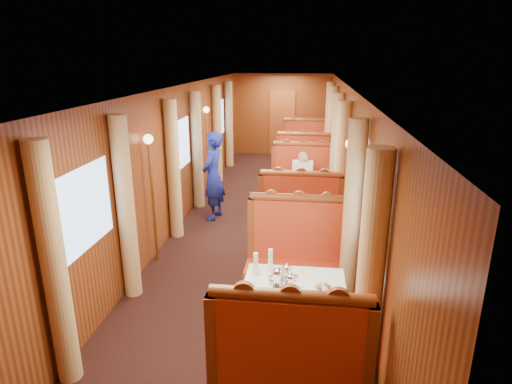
% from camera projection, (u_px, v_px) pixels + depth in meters
% --- Properties ---
extents(floor, '(3.00, 12.00, 0.01)m').
position_uv_depth(floor, '(261.00, 222.00, 8.07)').
color(floor, black).
rests_on(floor, ground).
extents(ceiling, '(3.00, 12.00, 0.01)m').
position_uv_depth(ceiling, '(261.00, 86.00, 7.31)').
color(ceiling, silver).
rests_on(ceiling, wall_left).
extents(wall_far, '(3.00, 0.01, 2.50)m').
position_uv_depth(wall_far, '(282.00, 115.00, 13.37)').
color(wall_far, brown).
rests_on(wall_far, floor).
extents(wall_left, '(0.01, 12.00, 2.50)m').
position_uv_depth(wall_left, '(180.00, 155.00, 7.87)').
color(wall_left, brown).
rests_on(wall_left, floor).
extents(wall_right, '(0.01, 12.00, 2.50)m').
position_uv_depth(wall_right, '(345.00, 160.00, 7.52)').
color(wall_right, brown).
rests_on(wall_right, floor).
extents(doorway_far, '(0.80, 0.04, 2.00)m').
position_uv_depth(doorway_far, '(282.00, 123.00, 13.41)').
color(doorway_far, brown).
rests_on(doorway_far, floor).
extents(table_near, '(1.05, 0.72, 0.75)m').
position_uv_depth(table_near, '(293.00, 313.00, 4.56)').
color(table_near, white).
rests_on(table_near, floor).
extents(banquette_near_fwd, '(1.30, 0.55, 1.34)m').
position_uv_depth(banquette_near_fwd, '(289.00, 377.00, 3.58)').
color(banquette_near_fwd, '#AB1713').
rests_on(banquette_near_fwd, floor).
extents(banquette_near_aft, '(1.30, 0.55, 1.34)m').
position_uv_depth(banquette_near_aft, '(297.00, 265.00, 5.50)').
color(banquette_near_aft, '#AB1713').
rests_on(banquette_near_aft, floor).
extents(table_mid, '(1.05, 0.72, 0.75)m').
position_uv_depth(table_mid, '(301.00, 205.00, 7.87)').
color(table_mid, white).
rests_on(table_mid, floor).
extents(banquette_mid_fwd, '(1.30, 0.55, 1.34)m').
position_uv_depth(banquette_mid_fwd, '(300.00, 223.00, 6.89)').
color(banquette_mid_fwd, '#AB1713').
rests_on(banquette_mid_fwd, floor).
extents(banquette_mid_aft, '(1.30, 0.55, 1.34)m').
position_uv_depth(banquette_mid_aft, '(302.00, 187.00, 8.81)').
color(banquette_mid_aft, '#AB1713').
rests_on(banquette_mid_aft, floor).
extents(table_far, '(1.05, 0.72, 0.75)m').
position_uv_depth(table_far, '(304.00, 161.00, 11.18)').
color(table_far, white).
rests_on(table_far, floor).
extents(banquette_far_fwd, '(1.30, 0.55, 1.34)m').
position_uv_depth(banquette_far_fwd, '(303.00, 169.00, 10.21)').
color(banquette_far_fwd, '#AB1713').
rests_on(banquette_far_fwd, floor).
extents(banquette_far_aft, '(1.30, 0.55, 1.34)m').
position_uv_depth(banquette_far_aft, '(305.00, 151.00, 12.12)').
color(banquette_far_aft, '#AB1713').
rests_on(banquette_far_aft, floor).
extents(tea_tray, '(0.41, 0.36, 0.01)m').
position_uv_depth(tea_tray, '(285.00, 282.00, 4.42)').
color(tea_tray, silver).
rests_on(tea_tray, table_near).
extents(teapot_left, '(0.22, 0.20, 0.15)m').
position_uv_depth(teapot_left, '(278.00, 279.00, 4.36)').
color(teapot_left, silver).
rests_on(teapot_left, tea_tray).
extents(teapot_right, '(0.18, 0.16, 0.12)m').
position_uv_depth(teapot_right, '(290.00, 282.00, 4.32)').
color(teapot_right, silver).
rests_on(teapot_right, tea_tray).
extents(teapot_back, '(0.19, 0.16, 0.13)m').
position_uv_depth(teapot_back, '(287.00, 274.00, 4.47)').
color(teapot_back, silver).
rests_on(teapot_back, tea_tray).
extents(fruit_plate, '(0.24, 0.24, 0.05)m').
position_uv_depth(fruit_plate, '(323.00, 288.00, 4.29)').
color(fruit_plate, white).
rests_on(fruit_plate, table_near).
extents(cup_inboard, '(0.08, 0.08, 0.26)m').
position_uv_depth(cup_inboard, '(256.00, 267.00, 4.54)').
color(cup_inboard, white).
rests_on(cup_inboard, table_near).
extents(cup_outboard, '(0.08, 0.08, 0.26)m').
position_uv_depth(cup_outboard, '(270.00, 263.00, 4.63)').
color(cup_outboard, white).
rests_on(cup_outboard, table_near).
extents(rose_vase_mid, '(0.06, 0.06, 0.36)m').
position_uv_depth(rose_vase_mid, '(302.00, 176.00, 7.69)').
color(rose_vase_mid, silver).
rests_on(rose_vase_mid, table_mid).
extents(rose_vase_far, '(0.06, 0.06, 0.36)m').
position_uv_depth(rose_vase_far, '(306.00, 140.00, 11.04)').
color(rose_vase_far, silver).
rests_on(rose_vase_far, table_far).
extents(window_left_near, '(0.01, 1.20, 0.90)m').
position_uv_depth(window_left_near, '(83.00, 210.00, 4.49)').
color(window_left_near, '#87ADDD').
rests_on(window_left_near, wall_left).
extents(curtain_left_near_a, '(0.22, 0.22, 2.35)m').
position_uv_depth(curtain_left_near_a, '(54.00, 269.00, 3.83)').
color(curtain_left_near_a, '#DAB070').
rests_on(curtain_left_near_a, floor).
extents(curtain_left_near_b, '(0.22, 0.22, 2.35)m').
position_uv_depth(curtain_left_near_b, '(126.00, 210.00, 5.30)').
color(curtain_left_near_b, '#DAB070').
rests_on(curtain_left_near_b, floor).
extents(window_right_near, '(0.01, 1.20, 0.90)m').
position_uv_depth(window_right_near, '(372.00, 223.00, 4.15)').
color(window_right_near, '#87ADDD').
rests_on(window_right_near, wall_right).
extents(curtain_right_near_a, '(0.22, 0.22, 2.35)m').
position_uv_depth(curtain_right_near_a, '(369.00, 288.00, 3.50)').
color(curtain_right_near_a, '#DAB070').
rests_on(curtain_right_near_a, floor).
extents(curtain_right_near_b, '(0.22, 0.22, 2.35)m').
position_uv_depth(curtain_right_near_b, '(352.00, 220.00, 4.98)').
color(curtain_right_near_b, '#DAB070').
rests_on(curtain_right_near_b, floor).
extents(window_left_mid, '(0.01, 1.20, 0.90)m').
position_uv_depth(window_left_mid, '(180.00, 145.00, 7.80)').
color(window_left_mid, '#87ADDD').
rests_on(window_left_mid, wall_left).
extents(curtain_left_mid_a, '(0.22, 0.22, 2.35)m').
position_uv_depth(curtain_left_mid_a, '(174.00, 170.00, 7.14)').
color(curtain_left_mid_a, '#DAB070').
rests_on(curtain_left_mid_a, floor).
extents(curtain_left_mid_b, '(0.22, 0.22, 2.35)m').
position_uv_depth(curtain_left_mid_b, '(197.00, 151.00, 8.61)').
color(curtain_left_mid_b, '#DAB070').
rests_on(curtain_left_mid_b, floor).
extents(window_right_mid, '(0.01, 1.20, 0.90)m').
position_uv_depth(window_right_mid, '(345.00, 149.00, 7.46)').
color(window_right_mid, '#87ADDD').
rests_on(window_right_mid, wall_right).
extents(curtain_right_mid_a, '(0.22, 0.22, 2.35)m').
position_uv_depth(curtain_right_mid_a, '(341.00, 176.00, 6.82)').
color(curtain_right_mid_a, '#DAB070').
rests_on(curtain_right_mid_a, floor).
extents(curtain_right_mid_b, '(0.22, 0.22, 2.35)m').
position_uv_depth(curtain_right_mid_b, '(336.00, 154.00, 8.29)').
color(curtain_right_mid_b, '#DAB070').
rests_on(curtain_right_mid_b, floor).
extents(window_left_far, '(0.01, 1.20, 0.90)m').
position_uv_depth(window_left_far, '(219.00, 118.00, 11.12)').
color(window_left_far, '#87ADDD').
rests_on(window_left_far, wall_left).
extents(curtain_left_far_a, '(0.22, 0.22, 2.35)m').
position_uv_depth(curtain_left_far_a, '(217.00, 134.00, 10.45)').
color(curtain_left_far_a, '#DAB070').
rests_on(curtain_left_far_a, floor).
extents(curtain_left_far_b, '(0.22, 0.22, 2.35)m').
position_uv_depth(curtain_left_far_b, '(229.00, 125.00, 11.92)').
color(curtain_left_far_b, '#DAB070').
rests_on(curtain_left_far_b, floor).
extents(window_right_far, '(0.01, 1.20, 0.90)m').
position_uv_depth(window_right_far, '(335.00, 120.00, 10.77)').
color(window_right_far, '#87ADDD').
rests_on(window_right_far, wall_right).
extents(curtain_right_far_a, '(0.22, 0.22, 2.35)m').
position_uv_depth(curtain_right_far_a, '(331.00, 137.00, 10.13)').
color(curtain_right_far_a, '#DAB070').
rests_on(curtain_right_far_a, floor).
extents(curtain_right_far_b, '(0.22, 0.22, 2.35)m').
position_uv_depth(curtain_right_far_b, '(329.00, 127.00, 11.60)').
color(curtain_right_far_b, '#DAB070').
rests_on(curtain_right_far_b, floor).
extents(sconce_left_fore, '(0.14, 0.14, 1.95)m').
position_uv_depth(sconce_left_fore, '(151.00, 173.00, 6.16)').
color(sconce_left_fore, '#BF8C3F').
rests_on(sconce_left_fore, floor).
extents(sconce_right_fore, '(0.14, 0.14, 1.95)m').
position_uv_depth(sconce_right_fore, '(348.00, 180.00, 5.83)').
color(sconce_right_fore, '#BF8C3F').
rests_on(sconce_right_fore, floor).
extents(sconce_left_aft, '(0.14, 0.14, 1.95)m').
position_uv_depth(sconce_left_aft, '(207.00, 132.00, 9.47)').
color(sconce_left_aft, '#BF8C3F').
rests_on(sconce_left_aft, floor).
extents(sconce_right_aft, '(0.14, 0.14, 1.95)m').
position_uv_depth(sconce_right_aft, '(335.00, 135.00, 9.14)').
color(sconce_right_aft, '#BF8C3F').
rests_on(sconce_right_aft, floor).
extents(steward, '(0.49, 0.67, 1.68)m').
position_uv_depth(steward, '(213.00, 176.00, 8.04)').
color(steward, navy).
rests_on(steward, floor).
extents(passenger, '(0.40, 0.44, 0.76)m').
position_uv_depth(passenger, '(302.00, 176.00, 8.45)').
color(passenger, beige).
rests_on(passenger, banquette_mid_aft).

